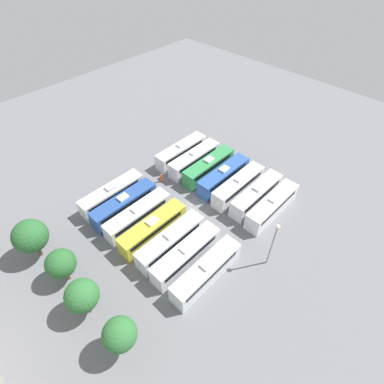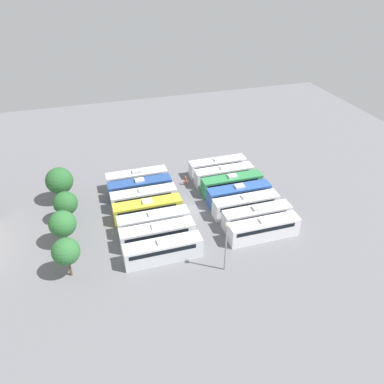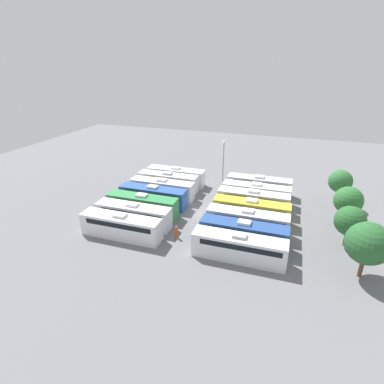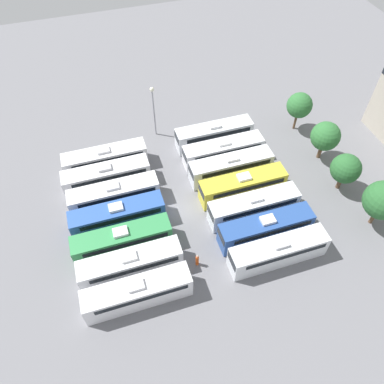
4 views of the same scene
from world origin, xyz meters
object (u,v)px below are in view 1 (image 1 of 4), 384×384
object	(u,v)px
worker_person	(161,178)
tree_1	(82,296)
bus_6	(181,152)
tree_2	(61,264)
bus_2	(238,186)
bus_0	(272,206)
bus_13	(112,194)
bus_10	(153,228)
bus_12	(124,204)
bus_7	(206,271)
bus_11	(138,216)
bus_4	(209,167)
tree_0	(120,334)
bus_8	(186,254)
tree_3	(30,236)
bus_3	(223,176)
bus_9	(171,241)
bus_1	(256,195)
bus_5	(194,159)
light_pole	(274,238)

from	to	relation	value
worker_person	tree_1	distance (m)	24.19
bus_6	tree_2	xyz separation A→B (m)	(-7.21, 27.92, 1.81)
bus_6	bus_2	bearing A→B (deg)	179.92
bus_0	tree_1	xyz separation A→B (m)	(6.96, 28.39, 2.13)
bus_13	tree_2	distance (m)	14.38
bus_10	bus_12	world-z (taller)	same
bus_0	bus_7	bearing A→B (deg)	90.89
bus_7	bus_11	distance (m)	13.59
bus_4	bus_11	bearing A→B (deg)	89.78
bus_2	worker_person	bearing A→B (deg)	31.59
bus_12	tree_0	bearing A→B (deg)	142.74
bus_8	tree_3	distance (m)	20.43
bus_8	bus_10	distance (m)	6.56
bus_6	bus_4	bearing A→B (deg)	-177.60
bus_10	bus_13	xyz separation A→B (m)	(9.94, 0.00, 0.00)
bus_3	bus_9	xyz separation A→B (m)	(-3.36, 15.54, 0.00)
bus_6	tree_3	xyz separation A→B (m)	(-1.13, 28.66, 2.51)
bus_0	bus_9	size ratio (longest dim) A/B	1.00
bus_12	bus_13	size ratio (longest dim) A/B	1.00
bus_1	bus_4	world-z (taller)	same
bus_11	bus_6	bearing A→B (deg)	-67.16
bus_3	bus_10	size ratio (longest dim) A/B	1.00
bus_0	tree_3	bearing A→B (deg)	56.80
bus_11	bus_13	world-z (taller)	same
bus_1	bus_12	distance (m)	20.90
bus_5	tree_1	world-z (taller)	tree_1
bus_5	bus_0	bearing A→B (deg)	-180.00
bus_7	bus_11	bearing A→B (deg)	0.39
tree_0	bus_4	bearing A→B (deg)	-65.46
bus_0	tree_3	xyz separation A→B (m)	(18.76, 28.67, 2.51)
bus_12	worker_person	world-z (taller)	bus_12
bus_1	tree_1	world-z (taller)	tree_1
bus_3	light_pole	distance (m)	17.00
bus_10	light_pole	bearing A→B (deg)	-152.40
bus_12	tree_0	xyz separation A→B (m)	(-16.29, 12.39, 2.48)
bus_1	tree_0	bearing A→B (deg)	95.60
bus_9	tree_0	size ratio (longest dim) A/B	1.83
bus_6	tree_1	distance (m)	31.26
bus_9	tree_3	world-z (taller)	tree_3
bus_4	tree_1	size ratio (longest dim) A/B	1.90
bus_11	light_pole	bearing A→B (deg)	-157.15
bus_0	bus_5	world-z (taller)	same
bus_0	bus_12	bearing A→B (deg)	43.15
bus_6	tree_1	xyz separation A→B (m)	(-12.94, 28.38, 2.13)
bus_4	tree_0	bearing A→B (deg)	114.54
bus_2	bus_13	world-z (taller)	same
bus_10	bus_11	bearing A→B (deg)	-0.61
bus_8	bus_9	xyz separation A→B (m)	(3.07, -0.08, 0.00)
worker_person	bus_4	bearing A→B (deg)	-122.05
bus_9	tree_1	xyz separation A→B (m)	(0.53, 13.00, 2.13)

